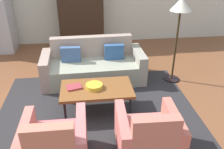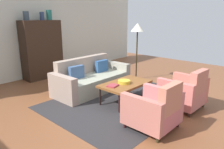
% 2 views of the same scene
% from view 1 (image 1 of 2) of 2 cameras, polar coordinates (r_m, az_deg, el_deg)
% --- Properties ---
extents(ground_plane, '(11.75, 11.75, 0.00)m').
position_cam_1_polar(ground_plane, '(4.23, -9.75, -9.54)').
color(ground_plane, brown).
extents(area_rug, '(3.40, 2.60, 0.01)m').
position_cam_1_polar(area_rug, '(4.35, -3.50, -7.92)').
color(area_rug, '#2A292B').
rests_on(area_rug, ground).
extents(couch, '(2.12, 0.95, 0.86)m').
position_cam_1_polar(couch, '(5.18, -4.45, 1.99)').
color(couch, gray).
rests_on(couch, ground).
extents(coffee_table, '(1.20, 0.70, 0.46)m').
position_cam_1_polar(coffee_table, '(4.08, -3.63, -3.60)').
color(coffee_table, black).
rests_on(coffee_table, ground).
extents(armchair_left, '(0.80, 0.80, 0.88)m').
position_cam_1_polar(armchair_left, '(3.22, -13.33, -16.18)').
color(armchair_left, '#3B1A1E').
rests_on(armchair_left, ground).
extents(armchair_right, '(0.83, 0.83, 0.88)m').
position_cam_1_polar(armchair_right, '(3.28, 8.62, -14.66)').
color(armchair_right, black).
rests_on(armchair_right, ground).
extents(fruit_bowl, '(0.28, 0.28, 0.07)m').
position_cam_1_polar(fruit_bowl, '(4.04, -4.22, -2.75)').
color(fruit_bowl, gold).
rests_on(fruit_bowl, coffee_table).
extents(book_stack, '(0.28, 0.24, 0.03)m').
position_cam_1_polar(book_stack, '(4.09, -8.93, -2.93)').
color(book_stack, '#96323B').
rests_on(book_stack, coffee_table).
extents(cabinet, '(1.20, 0.51, 1.80)m').
position_cam_1_polar(cabinet, '(6.89, -7.29, 13.87)').
color(cabinet, '#2F1F15').
rests_on(cabinet, ground).
extents(floor_lamp, '(0.40, 0.40, 1.72)m').
position_cam_1_polar(floor_lamp, '(4.88, 15.77, 13.85)').
color(floor_lamp, black).
rests_on(floor_lamp, ground).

